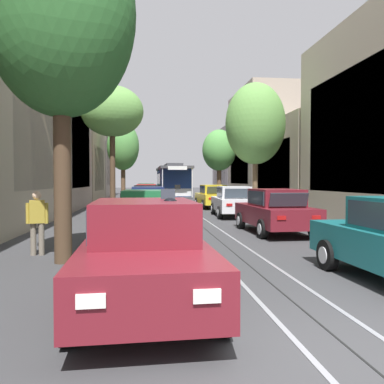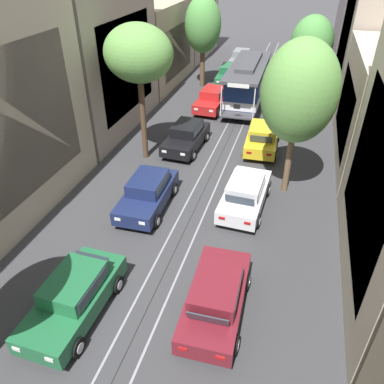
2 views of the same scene
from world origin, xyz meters
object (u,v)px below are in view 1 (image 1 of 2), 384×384
at_px(motorcycle_with_rider, 170,243).
at_px(pedestrian_on_left_pavement, 37,219).
at_px(parked_car_maroon_near_left, 144,252).
at_px(street_tree_kerb_left_near, 61,14).
at_px(parked_car_grey_far_left, 147,190).
at_px(street_tree_kerb_left_mid, 123,147).
at_px(parked_car_black_fourth_left, 147,197).
at_px(parked_car_red_fifth_left, 147,194).
at_px(cable_car_trolley, 173,183).
at_px(parked_car_maroon_second_right, 275,211).
at_px(street_tree_kerb_left_second, 112,112).
at_px(parked_car_navy_mid_left, 148,203).
at_px(street_tree_kerb_right_second, 255,124).
at_px(parked_car_yellow_fourth_right, 213,196).
at_px(parked_car_green_sixth_left, 146,192).
at_px(parked_car_white_mid_right, 233,201).
at_px(street_tree_kerb_right_mid, 219,151).
at_px(parked_car_green_second_left, 147,215).

xyz_separation_m(motorcycle_with_rider, pedestrian_on_left_pavement, (-3.09, 4.19, -0.00)).
xyz_separation_m(parked_car_maroon_near_left, street_tree_kerb_left_near, (-1.86, 3.29, 4.83)).
bearing_deg(parked_car_grey_far_left, street_tree_kerb_left_mid, -106.59).
distance_m(parked_car_black_fourth_left, street_tree_kerb_left_near, 16.89).
xyz_separation_m(parked_car_maroon_near_left, parked_car_red_fifth_left, (0.05, 26.11, 0.00)).
bearing_deg(cable_car_trolley, parked_car_maroon_second_right, -83.63).
bearing_deg(parked_car_maroon_second_right, street_tree_kerb_left_second, 123.39).
distance_m(parked_car_navy_mid_left, parked_car_grey_far_left, 25.69).
xyz_separation_m(parked_car_red_fifth_left, street_tree_kerb_left_near, (-1.91, -22.82, 4.83)).
distance_m(parked_car_black_fourth_left, pedestrian_on_left_pavement, 15.32).
bearing_deg(street_tree_kerb_right_second, parked_car_maroon_second_right, -100.95).
xyz_separation_m(parked_car_yellow_fourth_right, cable_car_trolley, (-2.22, 7.84, 0.86)).
relative_size(parked_car_maroon_near_left, street_tree_kerb_left_second, 0.59).
height_order(parked_car_grey_far_left, street_tree_kerb_left_mid, street_tree_kerb_left_mid).
bearing_deg(parked_car_red_fifth_left, parked_car_navy_mid_left, -89.82).
relative_size(parked_car_grey_far_left, pedestrian_on_left_pavement, 2.69).
height_order(parked_car_grey_far_left, street_tree_kerb_left_second, street_tree_kerb_left_second).
height_order(street_tree_kerb_right_second, pedestrian_on_left_pavement, street_tree_kerb_right_second).
height_order(parked_car_maroon_near_left, parked_car_green_sixth_left, same).
xyz_separation_m(parked_car_white_mid_right, motorcycle_with_rider, (-4.12, -14.02, 0.12)).
bearing_deg(parked_car_black_fourth_left, parked_car_grey_far_left, 90.02).
bearing_deg(parked_car_maroon_second_right, parked_car_white_mid_right, 90.77).
bearing_deg(street_tree_kerb_right_second, parked_car_grey_far_left, 105.50).
distance_m(parked_car_white_mid_right, street_tree_kerb_left_mid, 18.94).
bearing_deg(pedestrian_on_left_pavement, street_tree_kerb_left_mid, 88.78).
relative_size(parked_car_maroon_near_left, street_tree_kerb_left_near, 0.55).
distance_m(parked_car_black_fourth_left, street_tree_kerb_right_second, 8.19).
relative_size(parked_car_navy_mid_left, pedestrian_on_left_pavement, 2.71).
xyz_separation_m(parked_car_maroon_second_right, street_tree_kerb_left_mid, (-6.72, 23.66, 4.20)).
bearing_deg(parked_car_red_fifth_left, street_tree_kerb_right_second, -57.92).
bearing_deg(parked_car_navy_mid_left, parked_car_grey_far_left, 90.11).
distance_m(parked_car_green_sixth_left, parked_car_grey_far_left, 5.87).
bearing_deg(street_tree_kerb_right_mid, parked_car_black_fourth_left, -123.25).
xyz_separation_m(parked_car_red_fifth_left, parked_car_green_sixth_left, (-0.07, 6.63, 0.00)).
xyz_separation_m(parked_car_green_sixth_left, street_tree_kerb_right_mid, (6.60, -3.43, 3.76)).
bearing_deg(parked_car_red_fifth_left, street_tree_kerb_left_mid, 112.45).
bearing_deg(parked_car_green_sixth_left, parked_car_maroon_near_left, -89.96).
xyz_separation_m(parked_car_black_fourth_left, street_tree_kerb_left_mid, (-2.17, 11.99, 4.20)).
bearing_deg(parked_car_white_mid_right, motorcycle_with_rider, -106.38).
bearing_deg(parked_car_white_mid_right, street_tree_kerb_left_second, 151.50).
relative_size(parked_car_maroon_second_right, pedestrian_on_left_pavement, 2.71).
relative_size(parked_car_yellow_fourth_right, pedestrian_on_left_pavement, 2.72).
distance_m(parked_car_maroon_near_left, street_tree_kerb_right_mid, 30.28).
bearing_deg(motorcycle_with_rider, parked_car_green_second_left, 93.10).
relative_size(parked_car_red_fifth_left, parked_car_yellow_fourth_right, 1.00).
height_order(street_tree_kerb_left_near, pedestrian_on_left_pavement, street_tree_kerb_left_near).
xyz_separation_m(parked_car_green_second_left, cable_car_trolley, (2.24, 21.97, 0.86)).
height_order(parked_car_green_second_left, street_tree_kerb_left_near, street_tree_kerb_left_near).
height_order(parked_car_maroon_near_left, street_tree_kerb_right_mid, street_tree_kerb_right_mid).
distance_m(parked_car_grey_far_left, motorcycle_with_rider, 38.51).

